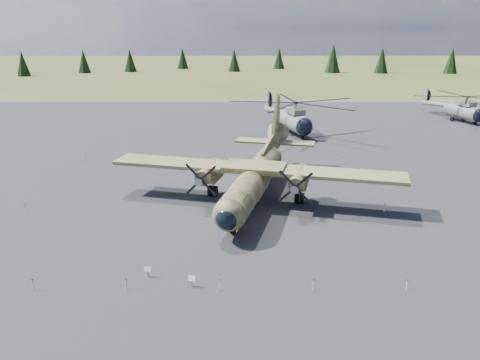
{
  "coord_description": "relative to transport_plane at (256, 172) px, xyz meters",
  "views": [
    {
      "loc": [
        3.37,
        -39.89,
        16.11
      ],
      "look_at": [
        3.26,
        2.0,
        2.43
      ],
      "focal_mm": 35.0,
      "sensor_mm": 36.0,
      "label": 1
    }
  ],
  "objects": [
    {
      "name": "helicopter_near",
      "position": [
        6.73,
        28.87,
        1.07
      ],
      "size": [
        25.85,
        26.54,
        5.27
      ],
      "rotation": [
        0.0,
        0.0,
        0.3
      ],
      "color": "gray",
      "rests_on": "ground"
    },
    {
      "name": "info_placard_left",
      "position": [
        -7.82,
        -15.55,
        -2.15
      ],
      "size": [
        0.49,
        0.21,
        0.77
      ],
      "rotation": [
        0.0,
        0.0,
        -0.02
      ],
      "color": "gray",
      "rests_on": "ground"
    },
    {
      "name": "ground",
      "position": [
        -4.87,
        -3.79,
        -2.66
      ],
      "size": [
        500.0,
        500.0,
        0.0
      ],
      "primitive_type": "plane",
      "color": "brown",
      "rests_on": "ground"
    },
    {
      "name": "helicopter_mid",
      "position": [
        38.12,
        39.33,
        0.64
      ],
      "size": [
        22.9,
        23.48,
        4.66
      ],
      "rotation": [
        0.0,
        0.0,
        0.3
      ],
      "color": "gray",
      "rests_on": "ground"
    },
    {
      "name": "info_placard_right",
      "position": [
        -4.71,
        -16.8,
        -2.15
      ],
      "size": [
        0.53,
        0.32,
        0.77
      ],
      "rotation": [
        0.0,
        0.0,
        -0.26
      ],
      "color": "gray",
      "rests_on": "ground"
    },
    {
      "name": "barrier_fence",
      "position": [
        -5.33,
        -3.86,
        -2.16
      ],
      "size": [
        33.12,
        29.62,
        0.85
      ],
      "color": "white",
      "rests_on": "ground"
    },
    {
      "name": "treeline",
      "position": [
        -1.5,
        -12.08,
        2.05
      ],
      "size": [
        316.35,
        318.66,
        10.83
      ],
      "color": "black",
      "rests_on": "ground"
    },
    {
      "name": "apron",
      "position": [
        -4.87,
        6.21,
        -2.66
      ],
      "size": [
        120.0,
        120.0,
        0.04
      ],
      "primitive_type": "cube",
      "color": "#57565B",
      "rests_on": "ground"
    },
    {
      "name": "transport_plane",
      "position": [
        0.0,
        0.0,
        0.0
      ],
      "size": [
        27.99,
        25.07,
        9.28
      ],
      "rotation": [
        0.0,
        0.0,
        -0.24
      ],
      "color": "#33371E",
      "rests_on": "ground"
    }
  ]
}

